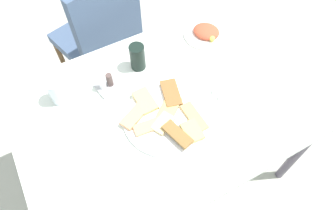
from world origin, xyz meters
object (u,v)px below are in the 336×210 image
object	(u,v)px
pide_platter	(165,117)
paper_napkin	(236,92)
dining_table	(170,112)
soda_can	(137,57)
salad_plate_greens	(206,33)
dining_chair	(101,34)
fork	(239,95)
spoon	(234,89)
condiment_caddy	(107,84)
drinking_glass	(57,91)

from	to	relation	value
pide_platter	paper_napkin	size ratio (longest dim) A/B	2.91
dining_table	soda_can	xyz separation A→B (m)	(-0.03, 0.24, 0.14)
pide_platter	soda_can	distance (m)	0.30
salad_plate_greens	paper_napkin	bearing A→B (deg)	-101.80
dining_chair	pide_platter	size ratio (longest dim) A/B	2.72
dining_table	fork	xyz separation A→B (m)	(0.27, -0.11, 0.08)
dining_table	dining_chair	world-z (taller)	dining_chair
soda_can	spoon	bearing A→B (deg)	-46.11
dining_chair	paper_napkin	distance (m)	0.90
dining_table	condiment_caddy	bearing A→B (deg)	135.13
paper_napkin	condiment_caddy	size ratio (longest dim) A/B	1.10
pide_platter	paper_napkin	world-z (taller)	pide_platter
paper_napkin	spoon	xyz separation A→B (m)	(0.00, 0.02, 0.00)
pide_platter	spoon	world-z (taller)	pide_platter
soda_can	fork	xyz separation A→B (m)	(0.30, -0.34, -0.06)
dining_chair	spoon	world-z (taller)	dining_chair
dining_table	paper_napkin	bearing A→B (deg)	-18.65
salad_plate_greens	soda_can	distance (m)	0.37
paper_napkin	salad_plate_greens	bearing A→B (deg)	78.20
soda_can	spoon	world-z (taller)	soda_can
pide_platter	paper_napkin	bearing A→B (deg)	-6.09
salad_plate_greens	drinking_glass	size ratio (longest dim) A/B	1.86
paper_napkin	soda_can	bearing A→B (deg)	132.27
pide_platter	salad_plate_greens	distance (m)	0.50
salad_plate_greens	spoon	world-z (taller)	salad_plate_greens
drinking_glass	fork	bearing A→B (deg)	-27.32
drinking_glass	paper_napkin	distance (m)	0.73
paper_napkin	condiment_caddy	distance (m)	0.54
salad_plate_greens	fork	xyz separation A→B (m)	(-0.07, -0.37, -0.01)
salad_plate_greens	paper_napkin	size ratio (longest dim) A/B	1.88
salad_plate_greens	soda_can	bearing A→B (deg)	-176.59
pide_platter	condiment_caddy	bearing A→B (deg)	119.68
fork	soda_can	bearing A→B (deg)	147.89
dining_table	dining_chair	distance (m)	0.74
spoon	soda_can	bearing A→B (deg)	152.41
dining_table	condiment_caddy	size ratio (longest dim) A/B	11.90
condiment_caddy	spoon	bearing A→B (deg)	-29.90
dining_table	salad_plate_greens	xyz separation A→B (m)	(0.34, 0.26, 0.09)
drinking_glass	paper_napkin	bearing A→B (deg)	-26.06
fork	dining_table	bearing A→B (deg)	175.11
paper_napkin	spoon	world-z (taller)	spoon
pide_platter	salad_plate_greens	size ratio (longest dim) A/B	1.55
soda_can	drinking_glass	distance (m)	0.36
salad_plate_greens	drinking_glass	xyz separation A→B (m)	(-0.73, -0.03, 0.04)
drinking_glass	soda_can	bearing A→B (deg)	1.08
drinking_glass	condiment_caddy	bearing A→B (deg)	-10.54
drinking_glass	spoon	xyz separation A→B (m)	(0.65, -0.30, -0.05)
dining_chair	spoon	bearing A→B (deg)	-68.40
salad_plate_greens	fork	size ratio (longest dim) A/B	1.17
drinking_glass	fork	xyz separation A→B (m)	(0.65, -0.34, -0.05)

